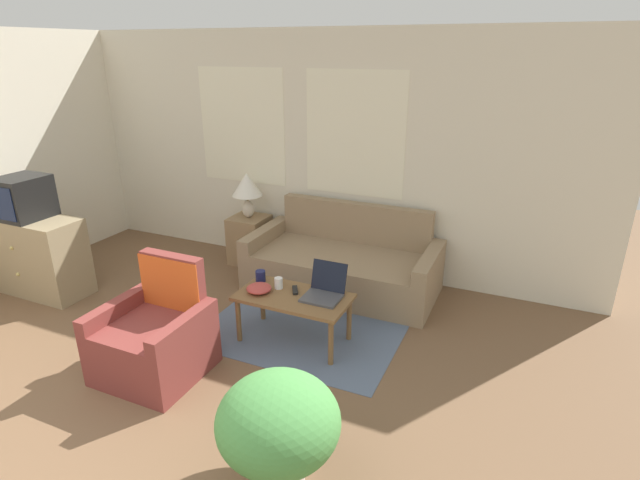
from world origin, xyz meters
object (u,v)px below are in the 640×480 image
at_px(snack_bowl, 259,288).
at_px(potted_plant, 278,424).
at_px(television, 23,198).
at_px(coffee_table, 294,301).
at_px(cup_navy, 279,283).
at_px(tv_remote, 295,290).
at_px(cup_yellow, 261,276).
at_px(laptop, 324,290).
at_px(couch, 344,265).
at_px(table_lamp, 247,187).
at_px(armchair, 157,339).

relative_size(snack_bowl, potted_plant, 0.30).
bearing_deg(television, coffee_table, 4.60).
height_order(cup_navy, potted_plant, potted_plant).
xyz_separation_m(television, snack_bowl, (2.55, 0.17, -0.55)).
height_order(tv_remote, potted_plant, potted_plant).
distance_m(television, cup_yellow, 2.54).
distance_m(laptop, potted_plant, 1.56).
xyz_separation_m(laptop, potted_plant, (0.38, -1.51, -0.06)).
relative_size(snack_bowl, tv_remote, 1.42).
height_order(couch, table_lamp, table_lamp).
relative_size(table_lamp, coffee_table, 0.54).
bearing_deg(snack_bowl, television, -176.09).
height_order(armchair, tv_remote, armchair).
relative_size(couch, armchair, 2.20).
height_order(television, tv_remote, television).
distance_m(armchair, laptop, 1.39).
xyz_separation_m(coffee_table, snack_bowl, (-0.30, -0.06, 0.09)).
bearing_deg(coffee_table, cup_yellow, 161.97).
relative_size(couch, snack_bowl, 9.09).
bearing_deg(snack_bowl, armchair, -122.40).
bearing_deg(cup_yellow, television, -171.72).
bearing_deg(television, cup_navy, 6.48).
relative_size(television, potted_plant, 0.64).
bearing_deg(cup_navy, armchair, -124.20).
bearing_deg(cup_navy, laptop, 3.38).
bearing_deg(laptop, snack_bowl, -164.24).
distance_m(television, snack_bowl, 2.62).
distance_m(television, laptop, 3.16).
relative_size(table_lamp, tv_remote, 3.42).
distance_m(laptop, snack_bowl, 0.57).
xyz_separation_m(television, coffee_table, (2.86, 0.23, -0.64)).
relative_size(cup_navy, snack_bowl, 0.45).
height_order(television, cup_navy, television).
height_order(table_lamp, coffee_table, table_lamp).
relative_size(couch, laptop, 5.97).
xyz_separation_m(television, laptop, (3.10, 0.33, -0.53)).
bearing_deg(coffee_table, couch, 89.58).
height_order(cup_navy, tv_remote, cup_navy).
bearing_deg(television, cup_yellow, 8.28).
bearing_deg(snack_bowl, couch, 75.61).
bearing_deg(cup_navy, television, -173.52).
bearing_deg(armchair, table_lamp, 102.36).
xyz_separation_m(table_lamp, snack_bowl, (0.95, -1.38, -0.45)).
distance_m(cup_yellow, snack_bowl, 0.21).
distance_m(couch, television, 3.28).
bearing_deg(snack_bowl, cup_yellow, 116.51).
xyz_separation_m(armchair, laptop, (1.03, 0.91, 0.22)).
relative_size(armchair, cup_yellow, 8.71).
distance_m(table_lamp, snack_bowl, 1.73).
bearing_deg(television, potted_plant, -18.80).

